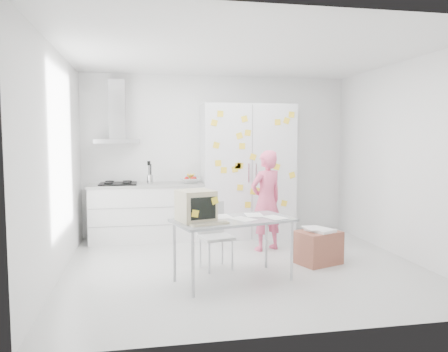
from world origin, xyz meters
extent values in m
cube|color=silver|center=(0.00, 0.00, -0.01)|extent=(4.50, 4.00, 0.02)
cube|color=white|center=(0.00, 2.00, 1.35)|extent=(4.50, 0.02, 2.70)
cube|color=white|center=(-2.25, 0.00, 1.35)|extent=(0.02, 4.00, 2.70)
cube|color=white|center=(2.25, 0.00, 1.35)|extent=(0.02, 4.00, 2.70)
cube|color=white|center=(0.00, 0.00, 2.70)|extent=(4.50, 4.00, 0.02)
cube|color=white|center=(-1.20, 1.70, 0.44)|extent=(1.80, 0.60, 0.88)
cube|color=gray|center=(-1.20, 1.40, 0.58)|extent=(1.76, 0.01, 0.01)
cube|color=gray|center=(-1.20, 1.40, 0.30)|extent=(1.76, 0.01, 0.01)
cube|color=#9E9E99|center=(-1.20, 1.70, 0.90)|extent=(1.84, 0.63, 0.04)
cube|color=black|center=(-1.65, 1.70, 0.93)|extent=(0.58, 0.50, 0.03)
cylinder|color=black|center=(-1.79, 1.58, 0.95)|extent=(0.14, 0.14, 0.02)
cylinder|color=black|center=(-1.51, 1.58, 0.95)|extent=(0.14, 0.14, 0.02)
cylinder|color=black|center=(-1.79, 1.82, 0.95)|extent=(0.14, 0.14, 0.02)
cylinder|color=black|center=(-1.51, 1.82, 0.95)|extent=(0.14, 0.14, 0.02)
cylinder|color=silver|center=(-1.15, 1.70, 0.99)|extent=(0.10, 0.10, 0.14)
cylinder|color=black|center=(-1.16, 1.71, 1.09)|extent=(0.01, 0.01, 0.30)
cylinder|color=black|center=(-1.13, 1.69, 1.09)|extent=(0.01, 0.01, 0.30)
cylinder|color=black|center=(-1.15, 1.72, 1.09)|extent=(0.01, 0.01, 0.30)
cube|color=black|center=(-1.16, 1.71, 1.25)|extent=(0.05, 0.01, 0.07)
imported|color=white|center=(-0.50, 1.70, 0.96)|extent=(0.31, 0.31, 0.08)
sphere|color=#B2140F|center=(-0.56, 1.72, 0.99)|extent=(0.08, 0.08, 0.08)
sphere|color=#B2140F|center=(-0.47, 1.65, 0.99)|extent=(0.08, 0.08, 0.08)
sphere|color=#B2140F|center=(-0.43, 1.74, 0.99)|extent=(0.08, 0.08, 0.08)
cylinder|color=yellow|center=(-0.52, 1.72, 1.03)|extent=(0.09, 0.17, 0.10)
cylinder|color=yellow|center=(-0.49, 1.72, 1.03)|extent=(0.04, 0.17, 0.10)
cylinder|color=yellow|center=(-0.47, 1.72, 1.03)|extent=(0.08, 0.17, 0.10)
cube|color=silver|center=(-1.65, 1.75, 1.60)|extent=(0.70, 0.48, 0.07)
cube|color=silver|center=(-1.65, 1.87, 2.10)|extent=(0.26, 0.24, 0.95)
cube|color=silver|center=(0.45, 1.68, 1.10)|extent=(1.50, 0.65, 2.20)
cube|color=slate|center=(0.45, 1.35, 1.10)|extent=(0.01, 0.01, 2.16)
cube|color=silver|center=(0.39, 1.34, 1.10)|extent=(0.02, 0.02, 0.30)
cube|color=silver|center=(0.51, 1.34, 1.10)|extent=(0.02, 0.02, 0.30)
cube|color=yellow|center=(0.86, 1.34, 1.90)|extent=(0.10, 0.00, 0.10)
cube|color=yellow|center=(1.01, 1.34, 1.93)|extent=(0.12, 0.00, 0.12)
cube|color=yellow|center=(1.12, 1.34, 1.05)|extent=(0.12, 0.00, 0.12)
cube|color=yellow|center=(0.22, 1.34, 1.21)|extent=(0.10, 0.00, 0.10)
cube|color=yellow|center=(0.46, 1.34, 1.35)|extent=(0.12, 0.00, 0.12)
cube|color=yellow|center=(0.83, 1.34, 0.86)|extent=(0.12, 0.00, 0.12)
cube|color=yellow|center=(0.25, 1.34, 0.87)|extent=(0.10, 0.00, 0.10)
cube|color=yellow|center=(0.32, 1.34, 1.95)|extent=(0.12, 0.00, 0.12)
cube|color=yellow|center=(0.54, 1.34, 0.81)|extent=(0.12, 0.00, 0.12)
cube|color=yellow|center=(0.86, 1.34, 1.19)|extent=(0.12, 0.00, 0.12)
cube|color=yellow|center=(0.74, 1.34, 0.94)|extent=(0.10, 0.00, 0.10)
cube|color=yellow|center=(0.24, 1.34, 1.69)|extent=(0.12, 0.00, 0.12)
cube|color=yellow|center=(-0.01, 1.34, 1.15)|extent=(0.10, 0.00, 0.10)
cube|color=yellow|center=(-0.10, 1.34, 1.26)|extent=(0.10, 0.00, 0.10)
cube|color=yellow|center=(-0.16, 1.34, 1.89)|extent=(0.11, 0.00, 0.11)
cube|color=yellow|center=(0.38, 1.34, 0.59)|extent=(0.10, 0.00, 0.10)
cube|color=yellow|center=(0.25, 1.34, 1.22)|extent=(0.11, 0.00, 0.11)
cube|color=yellow|center=(0.99, 1.34, 0.59)|extent=(0.11, 0.00, 0.11)
cube|color=yellow|center=(1.09, 1.34, 2.03)|extent=(0.10, 0.00, 0.10)
cube|color=yellow|center=(0.28, 1.34, 1.53)|extent=(0.10, 0.00, 0.10)
cube|color=yellow|center=(0.17, 1.34, 1.16)|extent=(0.11, 0.00, 0.11)
cube|color=yellow|center=(0.63, 1.34, 0.52)|extent=(0.10, 0.00, 0.10)
cube|color=yellow|center=(-0.07, 1.34, 2.03)|extent=(0.10, 0.00, 0.10)
cube|color=yellow|center=(-0.13, 1.34, 1.54)|extent=(0.12, 0.00, 0.12)
cube|color=yellow|center=(0.76, 1.34, 0.77)|extent=(0.11, 0.00, 0.11)
cube|color=yellow|center=(0.37, 1.34, 1.73)|extent=(0.11, 0.00, 0.11)
cube|color=yellow|center=(0.72, 1.34, 1.28)|extent=(0.11, 0.00, 0.11)
cube|color=yellow|center=(0.47, 1.34, 0.80)|extent=(0.11, 0.00, 0.11)
imported|color=#F05D85|center=(0.51, 0.75, 0.74)|extent=(0.63, 0.53, 1.47)
cube|color=#979CA1|center=(-0.25, -0.55, 0.71)|extent=(1.48, 1.01, 0.03)
cylinder|color=#ABABAF|center=(-0.77, -0.98, 0.35)|extent=(0.04, 0.04, 0.69)
cylinder|color=#ABABAF|center=(0.42, -0.65, 0.35)|extent=(0.04, 0.04, 0.69)
cylinder|color=#ABABAF|center=(-0.92, -0.44, 0.35)|extent=(0.04, 0.04, 0.69)
cylinder|color=#ABABAF|center=(0.27, -0.11, 0.35)|extent=(0.04, 0.04, 0.69)
cube|color=#BEB48D|center=(-0.69, -0.59, 0.90)|extent=(0.46, 0.47, 0.35)
cube|color=#BEB48D|center=(-0.64, -0.78, 0.90)|extent=(0.34, 0.11, 0.31)
cube|color=black|center=(-0.63, -0.79, 0.90)|extent=(0.28, 0.08, 0.24)
cube|color=yellow|center=(-0.72, -0.82, 0.85)|extent=(0.09, 0.03, 0.09)
cube|color=yellow|center=(-0.50, -0.76, 0.98)|extent=(0.09, 0.03, 0.09)
cube|color=#BEB48D|center=(-0.58, -0.82, 0.74)|extent=(0.45, 0.25, 0.02)
cube|color=gray|center=(-0.58, -0.82, 0.75)|extent=(0.40, 0.21, 0.01)
cube|color=silver|center=(-0.15, -0.57, 0.73)|extent=(0.32, 0.35, 0.00)
cube|color=silver|center=(0.04, -0.34, 0.73)|extent=(0.22, 0.30, 0.00)
cube|color=silver|center=(0.23, -0.56, 0.73)|extent=(0.29, 0.34, 0.00)
cube|color=silver|center=(-0.35, -0.37, 0.73)|extent=(0.24, 0.31, 0.00)
cube|color=beige|center=(-0.37, -0.04, 0.41)|extent=(0.45, 0.45, 0.04)
cube|color=beige|center=(-0.41, 0.12, 0.63)|extent=(0.36, 0.11, 0.41)
cylinder|color=#BBBCC1|center=(-0.48, -0.23, 0.19)|extent=(0.03, 0.03, 0.39)
cylinder|color=#BBBCC1|center=(-0.19, -0.16, 0.19)|extent=(0.03, 0.03, 0.39)
cylinder|color=#BBBCC1|center=(-0.55, 0.07, 0.19)|extent=(0.03, 0.03, 0.39)
cylinder|color=#BBBCC1|center=(-0.26, 0.14, 0.19)|extent=(0.03, 0.03, 0.39)
cube|color=#975641|center=(0.99, -0.05, 0.21)|extent=(0.65, 0.59, 0.43)
cube|color=white|center=(1.02, -0.06, 0.45)|extent=(0.38, 0.42, 0.04)
cube|color=white|center=(0.94, -0.02, 0.47)|extent=(0.24, 0.33, 0.00)
camera|label=1|loc=(-1.27, -5.37, 1.65)|focal=35.00mm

